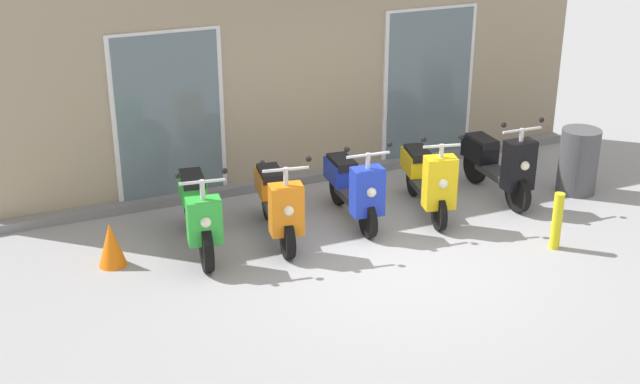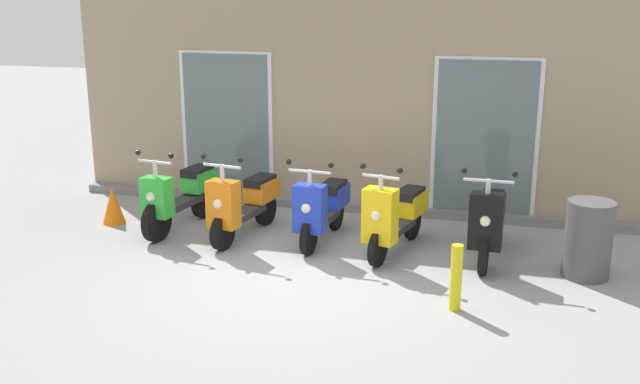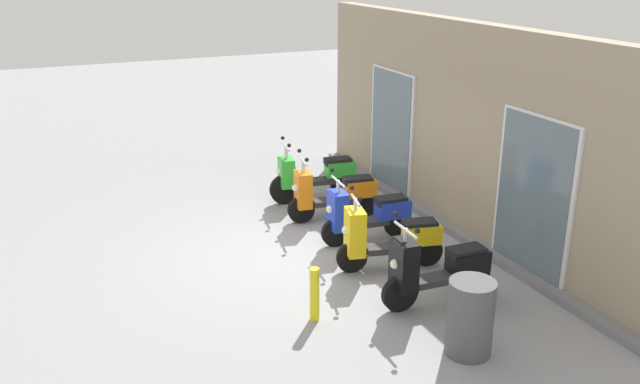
{
  "view_description": "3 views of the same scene",
  "coord_description": "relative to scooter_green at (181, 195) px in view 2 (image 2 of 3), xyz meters",
  "views": [
    {
      "loc": [
        -4.38,
        -7.82,
        4.55
      ],
      "look_at": [
        -0.67,
        0.63,
        0.68
      ],
      "focal_mm": 48.08,
      "sensor_mm": 36.0,
      "label": 1
    },
    {
      "loc": [
        2.29,
        -7.52,
        3.15
      ],
      "look_at": [
        0.13,
        0.44,
        0.86
      ],
      "focal_mm": 40.54,
      "sensor_mm": 36.0,
      "label": 2
    },
    {
      "loc": [
        8.49,
        -3.46,
        4.29
      ],
      "look_at": [
        -0.25,
        0.42,
        0.85
      ],
      "focal_mm": 37.55,
      "sensor_mm": 36.0,
      "label": 3
    }
  ],
  "objects": [
    {
      "name": "scooter_black",
      "position": [
        4.1,
        -0.11,
        0.02
      ],
      "size": [
        0.63,
        1.57,
        1.24
      ],
      "color": "black",
      "rests_on": "ground_plane"
    },
    {
      "name": "scooter_blue",
      "position": [
        2.0,
        -0.01,
        -0.0
      ],
      "size": [
        0.61,
        1.5,
        1.18
      ],
      "color": "black",
      "rests_on": "ground_plane"
    },
    {
      "name": "ground_plane",
      "position": [
        2.01,
        -1.11,
        -0.48
      ],
      "size": [
        40.0,
        40.0,
        0.0
      ],
      "primitive_type": "plane",
      "color": "#939399"
    },
    {
      "name": "scooter_yellow",
      "position": [
        2.98,
        -0.18,
        0.02
      ],
      "size": [
        0.69,
        1.54,
        1.22
      ],
      "color": "black",
      "rests_on": "ground_plane"
    },
    {
      "name": "trash_bin",
      "position": [
        5.22,
        -0.38,
        -0.03
      ],
      "size": [
        0.53,
        0.53,
        0.89
      ],
      "primitive_type": "cylinder",
      "color": "#4C4C51",
      "rests_on": "ground_plane"
    },
    {
      "name": "storefront_facade",
      "position": [
        2.01,
        1.66,
        1.12
      ],
      "size": [
        8.61,
        0.5,
        3.31
      ],
      "color": "gray",
      "rests_on": "ground_plane"
    },
    {
      "name": "curb_bollard",
      "position": [
        3.85,
        -1.68,
        -0.13
      ],
      "size": [
        0.12,
        0.12,
        0.7
      ],
      "primitive_type": "cylinder",
      "color": "yellow",
      "rests_on": "ground_plane"
    },
    {
      "name": "scooter_orange",
      "position": [
        0.96,
        -0.1,
        -0.01
      ],
      "size": [
        0.65,
        1.57,
        1.21
      ],
      "color": "black",
      "rests_on": "ground_plane"
    },
    {
      "name": "traffic_cone",
      "position": [
        -1.04,
        -0.02,
        -0.22
      ],
      "size": [
        0.32,
        0.32,
        0.52
      ],
      "primitive_type": "cone",
      "color": "orange",
      "rests_on": "ground_plane"
    },
    {
      "name": "scooter_green",
      "position": [
        0.0,
        0.0,
        0.0
      ],
      "size": [
        0.62,
        1.67,
        1.19
      ],
      "color": "black",
      "rests_on": "ground_plane"
    }
  ]
}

